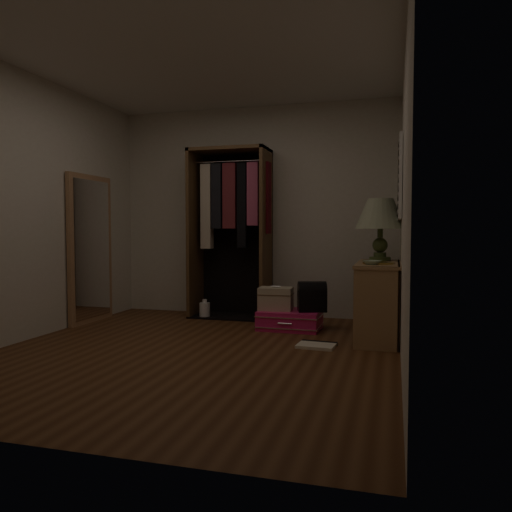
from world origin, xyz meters
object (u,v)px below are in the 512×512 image
Objects in this scene: console_bookshelf at (378,298)px; table_lamp at (380,215)px; open_wardrobe at (233,218)px; pink_suitcase at (290,320)px; black_bag at (312,296)px; train_case at (276,299)px; white_jug at (205,310)px; floor_mirror at (91,249)px.

console_bookshelf is 0.89m from table_lamp.
open_wardrobe is 3.02× the size of pink_suitcase.
console_bookshelf is at bearing -30.77° from black_bag.
train_case is 0.55× the size of table_lamp.
console_bookshelf is 2.16m from white_jug.
open_wardrobe reaches higher than pink_suitcase.
pink_suitcase is (-0.93, 0.17, -0.29)m from console_bookshelf.
pink_suitcase is (2.31, 0.21, -0.75)m from floor_mirror.
floor_mirror is 2.49× the size of table_lamp.
black_bag reaches higher than pink_suitcase.
train_case reaches higher than white_jug.
floor_mirror reaches higher than white_jug.
console_bookshelf reaches higher than black_bag.
console_bookshelf is at bearing -90.87° from table_lamp.
floor_mirror reaches higher than pink_suitcase.
train_case reaches higher than pink_suitcase.
console_bookshelf is 3.30× the size of black_bag.
console_bookshelf is at bearing -15.20° from white_jug.
floor_mirror is 2.51× the size of pink_suitcase.
console_bookshelf is 0.98m from pink_suitcase.
open_wardrobe reaches higher than black_bag.
black_bag is at bearing 166.38° from console_bookshelf.
open_wardrobe reaches higher than white_jug.
open_wardrobe is 1.27m from train_case.
black_bag is 1.11m from table_lamp.
open_wardrobe is 1.21× the size of floor_mirror.
white_jug is at bearing 164.80° from console_bookshelf.
console_bookshelf is at bearing -22.59° from open_wardrobe.
pink_suitcase is 0.99× the size of table_lamp.
train_case is at bearing -40.72° from open_wardrobe.
table_lamp is (1.77, -0.42, 0.01)m from open_wardrobe.
pink_suitcase is at bearing 169.65° from console_bookshelf.
train_case is (-1.08, 0.15, -0.06)m from console_bookshelf.
console_bookshelf is 0.66× the size of floor_mirror.
open_wardrobe reaches higher than floor_mirror.
console_bookshelf is 2.98× the size of train_case.
open_wardrobe is 1.18m from white_jug.
pink_suitcase is 2.98× the size of white_jug.
black_bag is (-0.69, 0.17, -0.02)m from console_bookshelf.
console_bookshelf is 1.65× the size of pink_suitcase.
black_bag is at bearing -15.97° from white_jug.
open_wardrobe reaches higher than console_bookshelf.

